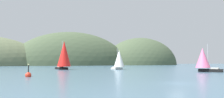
{
  "coord_description": "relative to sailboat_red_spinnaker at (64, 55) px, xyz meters",
  "views": [
    {
      "loc": [
        -17.27,
        -24.88,
        2.91
      ],
      "look_at": [
        0.0,
        27.3,
        5.95
      ],
      "focal_mm": 35.33,
      "sensor_mm": 36.0,
      "label": 1
    }
  ],
  "objects": [
    {
      "name": "channel_buoy",
      "position": [
        -10.01,
        -33.96,
        -4.8
      ],
      "size": [
        1.1,
        1.1,
        2.64
      ],
      "color": "red",
      "rests_on": "ground_plane"
    },
    {
      "name": "ground_plane",
      "position": [
        9.13,
        -52.77,
        -5.17
      ],
      "size": [
        360.0,
        360.0,
        0.0
      ],
      "primitive_type": "plane",
      "color": "#426075"
    },
    {
      "name": "headland_right",
      "position": [
        69.13,
        82.23,
        -5.17
      ],
      "size": [
        59.54,
        44.0,
        43.0
      ],
      "primitive_type": "ellipsoid",
      "color": "#425138",
      "rests_on": "ground_plane"
    },
    {
      "name": "sailboat_white_mainsail",
      "position": [
        18.44,
        -5.06,
        -1.57
      ],
      "size": [
        4.14,
        7.14,
        7.56
      ],
      "color": "#B7B2A8",
      "rests_on": "ground_plane"
    },
    {
      "name": "sailboat_pink_spinnaker",
      "position": [
        34.75,
        -28.13,
        -1.67
      ],
      "size": [
        6.35,
        7.2,
        7.54
      ],
      "color": "black",
      "rests_on": "ground_plane"
    },
    {
      "name": "sailboat_red_spinnaker",
      "position": [
        0.0,
        0.0,
        0.0
      ],
      "size": [
        5.88,
        8.57,
        10.01
      ],
      "color": "black",
      "rests_on": "ground_plane"
    },
    {
      "name": "headland_center",
      "position": [
        14.13,
        82.23,
        -5.17
      ],
      "size": [
        82.82,
        44.0,
        47.87
      ],
      "primitive_type": "ellipsoid",
      "color": "#425138",
      "rests_on": "ground_plane"
    }
  ]
}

